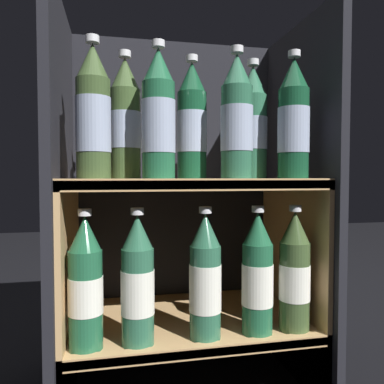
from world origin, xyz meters
name	(u,v)px	position (x,y,z in m)	size (l,w,h in m)	color
fridge_back_wall	(175,199)	(0.00, 0.37, 0.46)	(0.62, 0.02, 0.92)	black
fridge_side_left	(61,205)	(-0.30, 0.18, 0.46)	(0.02, 0.40, 0.92)	black
fridge_side_right	(298,202)	(0.30, 0.18, 0.46)	(0.02, 0.40, 0.92)	black
shelf_lower	(188,330)	(0.00, 0.17, 0.14)	(0.58, 0.36, 0.18)	tan
shelf_upper	(188,237)	(0.00, 0.18, 0.38)	(0.58, 0.36, 0.52)	tan
bottle_upper_front_0	(93,116)	(-0.22, 0.05, 0.64)	(0.07, 0.07, 0.29)	#384C28
bottle_upper_front_1	(158,119)	(-0.09, 0.05, 0.64)	(0.07, 0.07, 0.29)	#1E5638
bottle_upper_front_2	(237,121)	(0.08, 0.05, 0.64)	(0.07, 0.07, 0.29)	#285B42
bottle_upper_front_3	(293,123)	(0.22, 0.05, 0.64)	(0.07, 0.07, 0.29)	#144228
bottle_upper_back_0	(125,122)	(-0.15, 0.13, 0.65)	(0.07, 0.07, 0.29)	#384C28
bottle_upper_back_1	(191,124)	(0.00, 0.13, 0.65)	(0.07, 0.07, 0.29)	#144228
bottle_upper_back_2	(253,126)	(0.15, 0.13, 0.65)	(0.07, 0.07, 0.29)	#285B42
bottle_lower_front_0	(86,286)	(-0.24, 0.05, 0.30)	(0.07, 0.07, 0.29)	#1E5638
bottle_lower_front_1	(138,283)	(-0.13, 0.05, 0.30)	(0.07, 0.07, 0.29)	#285B42
bottle_lower_front_2	(205,280)	(0.01, 0.05, 0.30)	(0.07, 0.07, 0.29)	#285B42
bottle_lower_front_3	(257,276)	(0.13, 0.05, 0.30)	(0.07, 0.07, 0.29)	#1E5638
bottle_lower_front_4	(294,274)	(0.22, 0.05, 0.30)	(0.07, 0.07, 0.29)	#384C28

